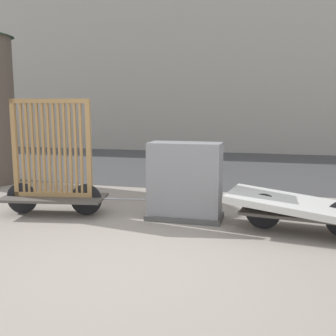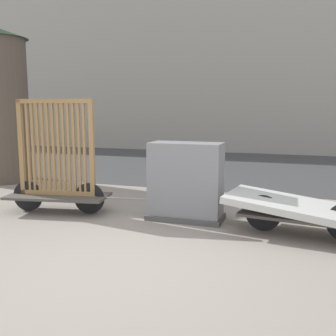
# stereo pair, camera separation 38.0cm
# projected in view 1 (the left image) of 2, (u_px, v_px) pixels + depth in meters

# --- Properties ---
(ground_plane) EXTENTS (60.00, 60.00, 0.00)m
(ground_plane) POSITION_uv_depth(u_px,v_px,m) (129.00, 266.00, 4.21)
(ground_plane) COLOR gray
(road_strip) EXTENTS (56.00, 7.15, 0.01)m
(road_strip) POSITION_uv_depth(u_px,v_px,m) (220.00, 166.00, 11.46)
(road_strip) COLOR #424244
(road_strip) RESTS_ON ground_plane
(building_facade) EXTENTS (48.00, 4.00, 9.00)m
(building_facade) POSITION_uv_depth(u_px,v_px,m) (239.00, 39.00, 16.11)
(building_facade) COLOR #B2ADA3
(building_facade) RESTS_ON ground_plane
(bike_cart_with_bedframe) EXTENTS (2.34, 0.93, 1.81)m
(bike_cart_with_bedframe) POSITION_uv_depth(u_px,v_px,m) (53.00, 174.00, 6.15)
(bike_cart_with_bedframe) COLOR #4C4742
(bike_cart_with_bedframe) RESTS_ON ground_plane
(bike_cart_with_mattress) EXTENTS (2.54, 1.22, 0.52)m
(bike_cart_with_mattress) POSITION_uv_depth(u_px,v_px,m) (303.00, 208.00, 5.25)
(bike_cart_with_mattress) COLOR #4C4742
(bike_cart_with_mattress) RESTS_ON ground_plane
(utility_cabinet) EXTENTS (1.13, 0.55, 1.17)m
(utility_cabinet) POSITION_uv_depth(u_px,v_px,m) (185.00, 184.00, 5.90)
(utility_cabinet) COLOR #4C4C4C
(utility_cabinet) RESTS_ON ground_plane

